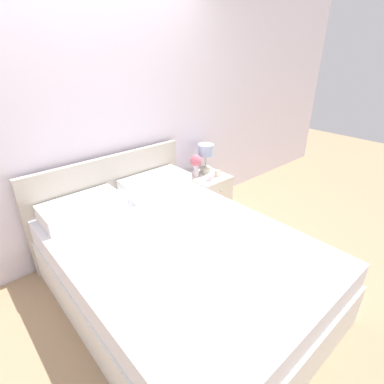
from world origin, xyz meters
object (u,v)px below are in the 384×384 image
Objects in this scene: teacup at (210,178)px; alarm_clock at (218,173)px; nightstand at (207,195)px; flower_vase at (196,162)px; table_lamp at (206,154)px; bed at (175,264)px.

alarm_clock is at bearing 9.21° from teacup.
nightstand is 1.88× the size of flower_vase.
table_lamp is 3.34× the size of teacup.
table_lamp is 1.31× the size of flower_vase.
nightstand is at bearing -36.88° from flower_vase.
flower_vase is at bearing -172.69° from table_lamp.
teacup is at bearing -119.66° from nightstand.
teacup is 1.45× the size of alarm_clock.
teacup is at bearing -76.92° from flower_vase.
nightstand is at bearing -121.89° from table_lamp.
flower_vase is at bearing 40.24° from bed.
nightstand is 1.43× the size of table_lamp.
nightstand is at bearing 132.57° from alarm_clock.
table_lamp is 0.33m from teacup.
nightstand is 0.31m from alarm_clock.
flower_vase reaches higher than teacup.
bed reaches higher than nightstand.
teacup reaches higher than nightstand.
alarm_clock is (0.08, -0.09, 0.29)m from nightstand.
nightstand is at bearing 34.76° from bed.
flower_vase is at bearing 143.12° from nightstand.
table_lamp reaches higher than alarm_clock.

